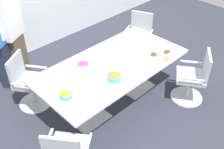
# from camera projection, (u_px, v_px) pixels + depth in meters

# --- Properties ---
(ground_plane) EXTENTS (10.00, 10.00, 0.01)m
(ground_plane) POSITION_uv_depth(u_px,v_px,m) (112.00, 100.00, 4.64)
(ground_plane) COLOR #2D303D
(conference_table) EXTENTS (2.40, 1.20, 0.75)m
(conference_table) POSITION_uv_depth(u_px,v_px,m) (112.00, 71.00, 4.26)
(conference_table) COLOR white
(conference_table) RESTS_ON ground
(office_chair_0) EXTENTS (0.75, 0.75, 0.91)m
(office_chair_0) POSITION_uv_depth(u_px,v_px,m) (29.00, 84.00, 4.35)
(office_chair_0) COLOR silver
(office_chair_0) RESTS_ON ground
(office_chair_2) EXTENTS (0.75, 0.75, 0.91)m
(office_chair_2) POSITION_uv_depth(u_px,v_px,m) (193.00, 79.00, 4.44)
(office_chair_2) COLOR silver
(office_chair_2) RESTS_ON ground
(office_chair_3) EXTENTS (0.71, 0.71, 0.91)m
(office_chair_3) POSITION_uv_depth(u_px,v_px,m) (139.00, 38.00, 5.54)
(office_chair_3) COLOR silver
(office_chair_3) RESTS_ON ground
(person_standing_0) EXTENTS (0.56, 0.42, 1.82)m
(person_standing_0) POSITION_uv_depth(u_px,v_px,m) (0.00, 38.00, 4.44)
(person_standing_0) COLOR #232842
(person_standing_0) RESTS_ON ground
(person_standing_1) EXTENTS (0.57, 0.41, 1.85)m
(person_standing_1) POSITION_uv_depth(u_px,v_px,m) (12.00, 31.00, 4.57)
(person_standing_1) COLOR brown
(person_standing_1) RESTS_ON ground
(snack_bowl_candy_mix) EXTENTS (0.20, 0.20, 0.08)m
(snack_bowl_candy_mix) POSITION_uv_depth(u_px,v_px,m) (83.00, 65.00, 4.11)
(snack_bowl_candy_mix) COLOR white
(snack_bowl_candy_mix) RESTS_ON conference_table
(snack_bowl_pretzels) EXTENTS (0.20, 0.20, 0.12)m
(snack_bowl_pretzels) POSITION_uv_depth(u_px,v_px,m) (115.00, 76.00, 3.84)
(snack_bowl_pretzels) COLOR #4C9EC6
(snack_bowl_pretzels) RESTS_ON conference_table
(snack_bowl_chips_orange) EXTENTS (0.17, 0.17, 0.10)m
(snack_bowl_chips_orange) POSITION_uv_depth(u_px,v_px,m) (66.00, 95.00, 3.55)
(snack_bowl_chips_orange) COLOR #4C9EC6
(snack_bowl_chips_orange) RESTS_ON conference_table
(donut_platter) EXTENTS (0.37, 0.36, 0.04)m
(donut_platter) POSITION_uv_depth(u_px,v_px,m) (162.00, 55.00, 4.36)
(donut_platter) COLOR white
(donut_platter) RESTS_ON conference_table
(plate_stack) EXTENTS (0.23, 0.23, 0.04)m
(plate_stack) POSITION_uv_depth(u_px,v_px,m) (152.00, 41.00, 4.71)
(plate_stack) COLOR white
(plate_stack) RESTS_ON conference_table
(napkin_pile) EXTENTS (0.19, 0.19, 0.05)m
(napkin_pile) POSITION_uv_depth(u_px,v_px,m) (133.00, 36.00, 4.86)
(napkin_pile) COLOR white
(napkin_pile) RESTS_ON conference_table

